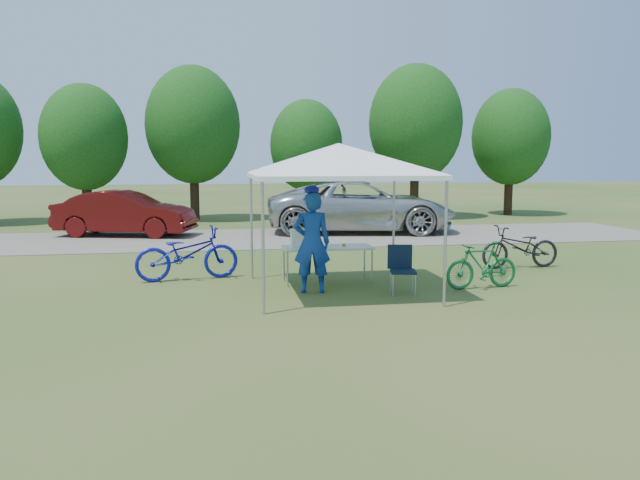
% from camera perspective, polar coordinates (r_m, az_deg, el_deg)
% --- Properties ---
extents(ground, '(100.00, 100.00, 0.00)m').
position_cam_1_polar(ground, '(11.65, 1.65, -4.70)').
color(ground, '#2D5119').
rests_on(ground, ground).
extents(gravel_strip, '(24.00, 5.00, 0.02)m').
position_cam_1_polar(gravel_strip, '(19.45, -2.98, 0.24)').
color(gravel_strip, gray).
rests_on(gravel_strip, ground).
extents(canopy, '(4.53, 4.53, 3.00)m').
position_cam_1_polar(canopy, '(11.39, 1.70, 8.46)').
color(canopy, '#A5A5AA').
rests_on(canopy, ground).
extents(treeline, '(24.89, 4.28, 6.30)m').
position_cam_1_polar(treeline, '(25.31, -5.33, 9.88)').
color(treeline, '#382314').
rests_on(treeline, ground).
extents(folding_table, '(1.77, 0.74, 0.73)m').
position_cam_1_polar(folding_table, '(12.34, 0.68, -0.79)').
color(folding_table, white).
rests_on(folding_table, ground).
extents(folding_chair, '(0.53, 0.55, 0.88)m').
position_cam_1_polar(folding_chair, '(11.49, 7.46, -2.29)').
color(folding_chair, black).
rests_on(folding_chair, ground).
extents(cooler, '(0.48, 0.33, 0.35)m').
position_cam_1_polar(cooler, '(12.23, -1.59, 0.17)').
color(cooler, white).
rests_on(cooler, folding_table).
extents(ice_cream_cup, '(0.07, 0.07, 0.05)m').
position_cam_1_polar(ice_cream_cup, '(12.34, 2.22, -0.46)').
color(ice_cream_cup, gold).
rests_on(ice_cream_cup, folding_table).
extents(cyclist, '(0.72, 0.51, 1.86)m').
position_cam_1_polar(cyclist, '(11.37, -0.75, -0.24)').
color(cyclist, navy).
rests_on(cyclist, ground).
extents(bike_blue, '(2.17, 1.11, 1.08)m').
position_cam_1_polar(bike_blue, '(12.91, -12.05, -1.21)').
color(bike_blue, '#12189F').
rests_on(bike_blue, ground).
extents(bike_green, '(1.52, 0.59, 0.89)m').
position_cam_1_polar(bike_green, '(12.20, 14.58, -2.26)').
color(bike_green, '#156131').
rests_on(bike_green, ground).
extents(bike_dark, '(1.87, 0.71, 0.97)m').
position_cam_1_polar(bike_dark, '(14.70, 17.87, -0.60)').
color(bike_dark, black).
rests_on(bike_dark, ground).
extents(minivan, '(6.53, 3.73, 1.72)m').
position_cam_1_polar(minivan, '(20.80, 3.76, 3.11)').
color(minivan, beige).
rests_on(minivan, gravel_strip).
extents(sedan, '(4.57, 2.60, 1.42)m').
position_cam_1_polar(sedan, '(20.68, -17.40, 2.35)').
color(sedan, '#540E0E').
rests_on(sedan, gravel_strip).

